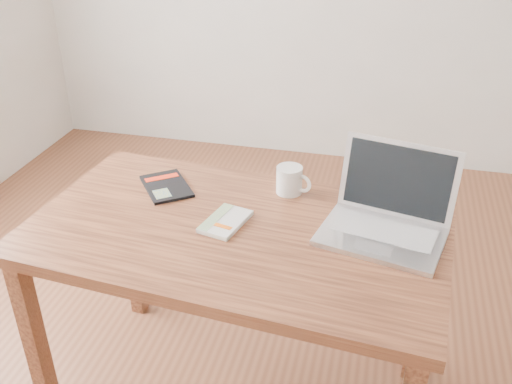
% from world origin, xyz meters
% --- Properties ---
extents(room, '(4.04, 4.04, 2.70)m').
position_xyz_m(room, '(-0.07, 0.00, 1.36)').
color(room, brown).
rests_on(room, ground).
extents(desk, '(1.35, 0.85, 0.75)m').
position_xyz_m(desk, '(-0.11, -0.15, 0.66)').
color(desk, '#572D1A').
rests_on(desk, ground).
extents(white_guidebook, '(0.15, 0.20, 0.02)m').
position_xyz_m(white_guidebook, '(-0.14, -0.14, 0.76)').
color(white_guidebook, silver).
rests_on(white_guidebook, desk).
extents(black_guidebook, '(0.24, 0.25, 0.01)m').
position_xyz_m(black_guidebook, '(-0.41, 0.04, 0.76)').
color(black_guidebook, black).
rests_on(black_guidebook, desk).
extents(laptop, '(0.42, 0.37, 0.25)m').
position_xyz_m(laptop, '(0.34, -0.06, 0.80)').
color(laptop, silver).
rests_on(laptop, desk).
extents(coffee_mug, '(0.13, 0.09, 0.10)m').
position_xyz_m(coffee_mug, '(0.02, 0.10, 0.80)').
color(coffee_mug, white).
rests_on(coffee_mug, desk).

